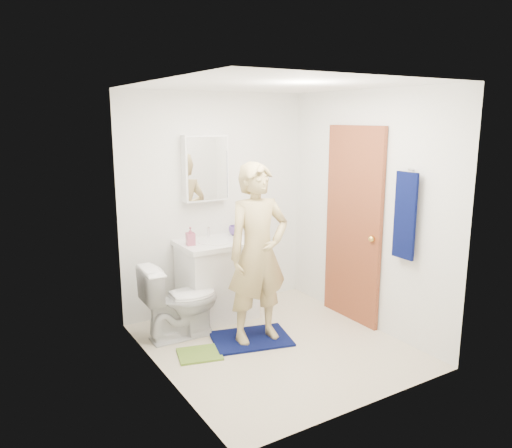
{
  "coord_description": "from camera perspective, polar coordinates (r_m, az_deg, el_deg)",
  "views": [
    {
      "loc": [
        -2.45,
        -3.67,
        2.13
      ],
      "look_at": [
        -0.06,
        0.25,
        1.15
      ],
      "focal_mm": 35.0,
      "sensor_mm": 36.0,
      "label": 1
    }
  ],
  "objects": [
    {
      "name": "toilet",
      "position": [
        4.98,
        -8.63,
        -8.62
      ],
      "size": [
        0.75,
        0.45,
        0.76
      ],
      "primitive_type": "imported",
      "rotation": [
        0.0,
        0.0,
        1.54
      ],
      "color": "white",
      "rests_on": "floor"
    },
    {
      "name": "soap_dispenser",
      "position": [
        5.12,
        -7.5,
        -1.37
      ],
      "size": [
        0.1,
        0.1,
        0.19
      ],
      "primitive_type": "imported",
      "rotation": [
        0.0,
        0.0,
        -0.15
      ],
      "color": "#B65570",
      "rests_on": "countertop"
    },
    {
      "name": "wall_front",
      "position": [
        3.59,
        13.11,
        -3.21
      ],
      "size": [
        2.2,
        0.02,
        2.4
      ],
      "primitive_type": "cube",
      "color": "silver",
      "rests_on": "ground"
    },
    {
      "name": "faucet",
      "position": [
        5.42,
        -5.45,
        -0.93
      ],
      "size": [
        0.03,
        0.03,
        0.12
      ],
      "primitive_type": "cylinder",
      "color": "silver",
      "rests_on": "countertop"
    },
    {
      "name": "toothbrush_cup",
      "position": [
        5.52,
        -2.44,
        -0.73
      ],
      "size": [
        0.17,
        0.17,
        0.11
      ],
      "primitive_type": "imported",
      "rotation": [
        0.0,
        0.0,
        0.31
      ],
      "color": "#644599",
      "rests_on": "countertop"
    },
    {
      "name": "medicine_cabinet",
      "position": [
        5.35,
        -5.81,
        6.38
      ],
      "size": [
        0.5,
        0.12,
        0.7
      ],
      "primitive_type": "cube",
      "color": "white",
      "rests_on": "wall_back"
    },
    {
      "name": "wall_left",
      "position": [
        4.01,
        -11.0,
        -1.51
      ],
      "size": [
        0.02,
        2.4,
        2.4
      ],
      "primitive_type": "cube",
      "color": "silver",
      "rests_on": "ground"
    },
    {
      "name": "wall_back",
      "position": [
        5.53,
        -4.64,
        2.4
      ],
      "size": [
        2.2,
        0.02,
        2.4
      ],
      "primitive_type": "cube",
      "color": "silver",
      "rests_on": "ground"
    },
    {
      "name": "green_rug",
      "position": [
        4.73,
        -6.47,
        -14.56
      ],
      "size": [
        0.46,
        0.42,
        0.02
      ],
      "primitive_type": "cube",
      "rotation": [
        0.0,
        0.0,
        -0.26
      ],
      "color": "olive",
      "rests_on": "floor"
    },
    {
      "name": "towel_hook",
      "position": [
        4.71,
        17.31,
        5.97
      ],
      "size": [
        0.06,
        0.02,
        0.02
      ],
      "primitive_type": "cylinder",
      "rotation": [
        0.0,
        1.57,
        0.0
      ],
      "color": "silver",
      "rests_on": "wall_right"
    },
    {
      "name": "sink_basin",
      "position": [
        5.28,
        -4.58,
        -2.05
      ],
      "size": [
        0.4,
        0.4,
        0.03
      ],
      "primitive_type": "cylinder",
      "color": "white",
      "rests_on": "countertop"
    },
    {
      "name": "mirror_panel",
      "position": [
        5.3,
        -5.52,
        6.32
      ],
      "size": [
        0.46,
        0.01,
        0.66
      ],
      "primitive_type": "cube",
      "color": "white",
      "rests_on": "wall_back"
    },
    {
      "name": "man",
      "position": [
        4.69,
        0.22,
        -3.37
      ],
      "size": [
        0.64,
        0.44,
        1.71
      ],
      "primitive_type": "imported",
      "rotation": [
        0.0,
        0.0,
        -0.05
      ],
      "color": "tan",
      "rests_on": "bath_mat"
    },
    {
      "name": "door",
      "position": [
        5.3,
        11.03,
        -0.13
      ],
      "size": [
        0.05,
        0.8,
        2.05
      ],
      "primitive_type": "cube",
      "color": "#9F4D2B",
      "rests_on": "ground"
    },
    {
      "name": "ceiling",
      "position": [
        4.42,
        2.47,
        15.75
      ],
      "size": [
        2.2,
        2.4,
        0.02
      ],
      "primitive_type": "cube",
      "color": "white",
      "rests_on": "ground"
    },
    {
      "name": "door_knob",
      "position": [
        5.07,
        13.08,
        -1.67
      ],
      "size": [
        0.07,
        0.07,
        0.07
      ],
      "primitive_type": "sphere",
      "color": "gold",
      "rests_on": "door"
    },
    {
      "name": "countertop",
      "position": [
        5.29,
        -4.57,
        -2.21
      ],
      "size": [
        0.79,
        0.59,
        0.05
      ],
      "primitive_type": "cube",
      "color": "white",
      "rests_on": "vanity_cabinet"
    },
    {
      "name": "bath_mat",
      "position": [
        5.0,
        -0.57,
        -12.97
      ],
      "size": [
        0.85,
        0.7,
        0.02
      ],
      "primitive_type": "cube",
      "rotation": [
        0.0,
        0.0,
        -0.26
      ],
      "color": "#060D40",
      "rests_on": "floor"
    },
    {
      "name": "vanity_cabinet",
      "position": [
        5.41,
        -4.5,
        -6.57
      ],
      "size": [
        0.75,
        0.55,
        0.8
      ],
      "primitive_type": "cube",
      "color": "white",
      "rests_on": "floor"
    },
    {
      "name": "wall_right",
      "position": [
        5.19,
        12.58,
        1.51
      ],
      "size": [
        0.02,
        2.4,
        2.4
      ],
      "primitive_type": "cube",
      "color": "silver",
      "rests_on": "ground"
    },
    {
      "name": "floor",
      "position": [
        4.9,
        2.2,
        -13.79
      ],
      "size": [
        2.2,
        2.4,
        0.02
      ],
      "primitive_type": "cube",
      "color": "beige",
      "rests_on": "ground"
    },
    {
      "name": "towel",
      "position": [
        4.74,
        16.67,
        0.9
      ],
      "size": [
        0.03,
        0.24,
        0.8
      ],
      "primitive_type": "cube",
      "color": "#060D40",
      "rests_on": "wall_right"
    }
  ]
}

